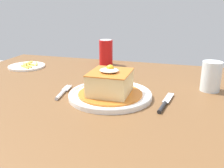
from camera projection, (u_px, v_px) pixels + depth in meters
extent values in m
cube|color=brown|center=(101.00, 99.00, 0.87)|extent=(1.32, 1.00, 0.04)
cylinder|color=brown|center=(34.00, 121.00, 1.52)|extent=(0.07, 0.07, 0.70)
cylinder|color=white|center=(110.00, 96.00, 0.83)|extent=(0.27, 0.27, 0.01)
torus|color=white|center=(110.00, 94.00, 0.82)|extent=(0.27, 0.27, 0.01)
cylinder|color=#C66B23|center=(110.00, 94.00, 0.82)|extent=(0.21, 0.21, 0.01)
cube|color=#E5C684|center=(110.00, 83.00, 0.81)|extent=(0.13, 0.14, 0.07)
cube|color=#C66B23|center=(110.00, 72.00, 0.80)|extent=(0.13, 0.14, 0.00)
ellipsoid|color=white|center=(109.00, 70.00, 0.79)|extent=(0.06, 0.06, 0.01)
sphere|color=yellow|center=(110.00, 69.00, 0.80)|extent=(0.03, 0.03, 0.03)
cylinder|color=silver|center=(60.00, 95.00, 0.83)|extent=(0.02, 0.08, 0.01)
cube|color=silver|center=(66.00, 88.00, 0.89)|extent=(0.03, 0.05, 0.00)
cylinder|color=silver|center=(71.00, 86.00, 0.92)|extent=(0.01, 0.03, 0.00)
cylinder|color=silver|center=(69.00, 86.00, 0.92)|extent=(0.01, 0.03, 0.00)
cylinder|color=silver|center=(66.00, 86.00, 0.92)|extent=(0.01, 0.03, 0.00)
cylinder|color=#262628|center=(162.00, 107.00, 0.73)|extent=(0.02, 0.08, 0.01)
cube|color=silver|center=(168.00, 98.00, 0.81)|extent=(0.03, 0.09, 0.00)
cylinder|color=red|center=(106.00, 53.00, 1.23)|extent=(0.07, 0.07, 0.12)
cylinder|color=silver|center=(106.00, 40.00, 1.21)|extent=(0.06, 0.06, 0.00)
cylinder|color=silver|center=(210.00, 83.00, 0.88)|extent=(0.06, 0.06, 0.06)
cylinder|color=silver|center=(211.00, 76.00, 0.87)|extent=(0.07, 0.07, 0.10)
cylinder|color=white|center=(27.00, 66.00, 1.20)|extent=(0.17, 0.17, 0.01)
cube|color=#EAC64C|center=(27.00, 65.00, 1.19)|extent=(0.02, 0.06, 0.01)
cube|color=#EAC64C|center=(36.00, 64.00, 1.21)|extent=(0.04, 0.05, 0.01)
cube|color=#EAC64C|center=(25.00, 67.00, 1.16)|extent=(0.06, 0.04, 0.01)
cube|color=#EAC64C|center=(29.00, 63.00, 1.23)|extent=(0.01, 0.06, 0.01)
cube|color=#EAC64C|center=(29.00, 66.00, 1.17)|extent=(0.05, 0.04, 0.01)
cube|color=#EAC64C|center=(24.00, 64.00, 1.21)|extent=(0.04, 0.04, 0.01)
cube|color=#EAC64C|center=(31.00, 64.00, 1.20)|extent=(0.05, 0.03, 0.01)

